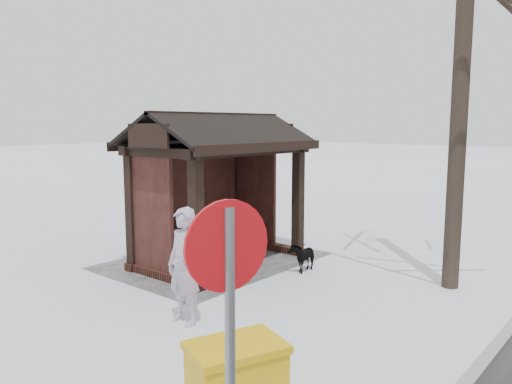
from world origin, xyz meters
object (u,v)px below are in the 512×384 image
at_px(pedestrian, 184,266).
at_px(dog, 303,256).
at_px(road_sign, 228,301).
at_px(bus_shelter, 214,158).
at_px(grit_bin, 236,377).

distance_m(pedestrian, dog, 3.28).
bearing_deg(road_sign, bus_shelter, -117.59).
relative_size(bus_shelter, road_sign, 1.51).
height_order(dog, grit_bin, grit_bin).
relative_size(dog, grit_bin, 0.62).
bearing_deg(road_sign, grit_bin, -122.68).
distance_m(pedestrian, road_sign, 3.98).
bearing_deg(dog, bus_shelter, -168.61).
height_order(grit_bin, road_sign, road_sign).
bearing_deg(bus_shelter, grit_bin, 46.94).
xyz_separation_m(pedestrian, grit_bin, (1.20, 2.09, -0.48)).
height_order(bus_shelter, grit_bin, bus_shelter).
xyz_separation_m(bus_shelter, road_sign, (4.96, 5.05, -0.45)).
xyz_separation_m(bus_shelter, grit_bin, (3.79, 4.06, -1.80)).
relative_size(pedestrian, dog, 2.46).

